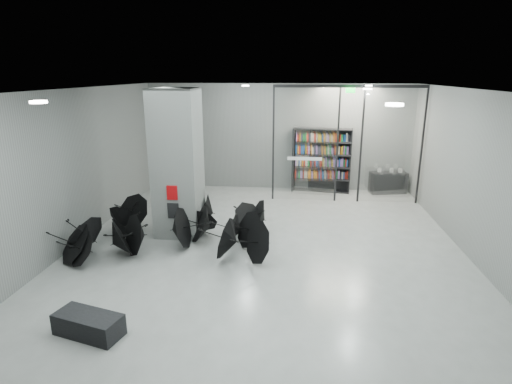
# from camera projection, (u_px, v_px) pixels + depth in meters

# --- Properties ---
(room) EXTENTS (14.00, 14.02, 4.01)m
(room) POSITION_uv_depth(u_px,v_px,m) (263.00, 147.00, 8.84)
(room) COLOR gray
(room) RESTS_ON ground
(column) EXTENTS (1.20, 1.20, 4.00)m
(column) POSITION_uv_depth(u_px,v_px,m) (177.00, 163.00, 11.22)
(column) COLOR slate
(column) RESTS_ON ground
(fire_cabinet) EXTENTS (0.28, 0.04, 0.38)m
(fire_cabinet) POSITION_uv_depth(u_px,v_px,m) (172.00, 193.00, 10.81)
(fire_cabinet) COLOR #A50A07
(fire_cabinet) RESTS_ON column
(info_panel) EXTENTS (0.30, 0.03, 0.42)m
(info_panel) POSITION_uv_depth(u_px,v_px,m) (173.00, 211.00, 10.95)
(info_panel) COLOR black
(info_panel) RESTS_ON column
(exit_sign) EXTENTS (0.30, 0.06, 0.15)m
(exit_sign) POSITION_uv_depth(u_px,v_px,m) (350.00, 90.00, 13.40)
(exit_sign) COLOR #0CE533
(exit_sign) RESTS_ON room
(glass_partition) EXTENTS (5.06, 0.08, 4.00)m
(glass_partition) POSITION_uv_depth(u_px,v_px,m) (346.00, 140.00, 14.05)
(glass_partition) COLOR silver
(glass_partition) RESTS_ON ground
(bench) EXTENTS (1.28, 0.80, 0.38)m
(bench) POSITION_uv_depth(u_px,v_px,m) (89.00, 324.00, 7.13)
(bench) COLOR black
(bench) RESTS_ON ground
(bookshelf) EXTENTS (2.22, 0.76, 2.40)m
(bookshelf) POSITION_uv_depth(u_px,v_px,m) (322.00, 160.00, 15.58)
(bookshelf) COLOR black
(bookshelf) RESTS_ON ground
(shop_counter) EXTENTS (1.41, 0.78, 0.80)m
(shop_counter) POSITION_uv_depth(u_px,v_px,m) (388.00, 183.00, 15.53)
(shop_counter) COLOR black
(shop_counter) RESTS_ON ground
(umbrella_cluster) EXTENTS (5.83, 3.98, 1.32)m
(umbrella_cluster) POSITION_uv_depth(u_px,v_px,m) (178.00, 234.00, 10.78)
(umbrella_cluster) COLOR black
(umbrella_cluster) RESTS_ON ground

